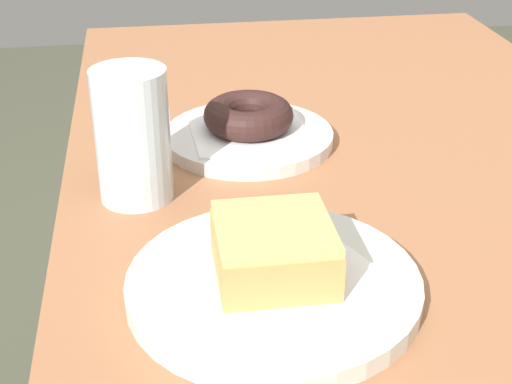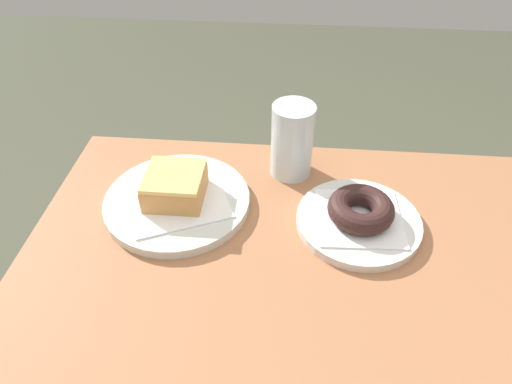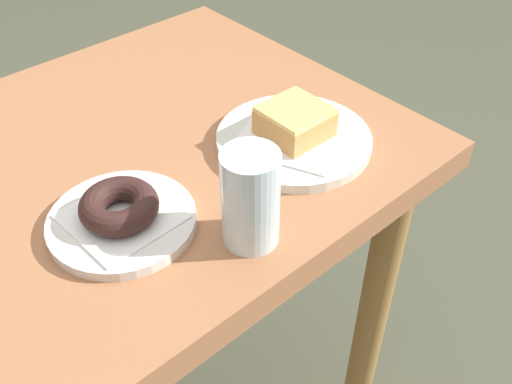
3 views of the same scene
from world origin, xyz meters
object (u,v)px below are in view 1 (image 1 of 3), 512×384
(donut_chocolate_ring, at_px, (249,116))
(plate_glazed_square, at_px, (273,285))
(plate_chocolate_ring, at_px, (249,138))
(water_glass, at_px, (133,136))
(donut_glazed_square, at_px, (274,249))

(donut_chocolate_ring, distance_m, plate_glazed_square, 0.29)
(plate_chocolate_ring, relative_size, donut_chocolate_ring, 1.90)
(water_glass, bearing_deg, plate_chocolate_ring, 129.90)
(plate_glazed_square, relative_size, donut_glazed_square, 2.61)
(plate_chocolate_ring, xyz_separation_m, donut_chocolate_ring, (0.00, 0.00, 0.03))
(plate_glazed_square, bearing_deg, water_glass, -149.73)
(donut_chocolate_ring, distance_m, donut_glazed_square, 0.29)
(plate_chocolate_ring, bearing_deg, donut_glazed_square, -4.26)
(donut_chocolate_ring, distance_m, water_glass, 0.17)
(plate_chocolate_ring, height_order, plate_glazed_square, plate_glazed_square)
(donut_chocolate_ring, relative_size, donut_glazed_square, 1.12)
(plate_chocolate_ring, distance_m, donut_glazed_square, 0.29)
(plate_glazed_square, height_order, water_glass, water_glass)
(donut_chocolate_ring, bearing_deg, water_glass, -50.10)
(plate_chocolate_ring, height_order, water_glass, water_glass)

